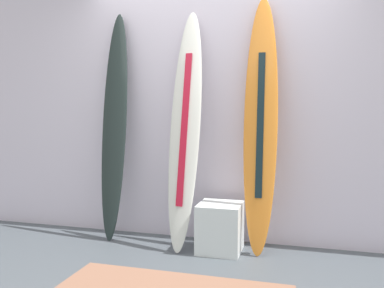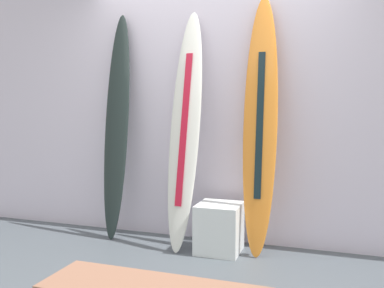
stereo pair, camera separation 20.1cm
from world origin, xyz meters
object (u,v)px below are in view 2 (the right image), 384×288
(surfboard_charcoal, at_px, (117,126))
(surfboard_sunset, at_px, (260,126))
(surfboard_ivory, at_px, (185,129))
(display_block_left, at_px, (219,228))

(surfboard_charcoal, xyz_separation_m, surfboard_sunset, (1.42, -0.02, 0.01))
(surfboard_ivory, height_order, display_block_left, surfboard_ivory)
(surfboard_charcoal, distance_m, surfboard_ivory, 0.75)
(surfboard_ivory, distance_m, surfboard_sunset, 0.68)
(surfboard_charcoal, xyz_separation_m, surfboard_ivory, (0.74, -0.07, -0.01))
(surfboard_sunset, height_order, display_block_left, surfboard_sunset)
(surfboard_charcoal, distance_m, display_block_left, 1.41)
(surfboard_charcoal, bearing_deg, surfboard_sunset, -0.78)
(surfboard_charcoal, bearing_deg, surfboard_ivory, -5.66)
(surfboard_ivory, bearing_deg, surfboard_sunset, 4.60)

